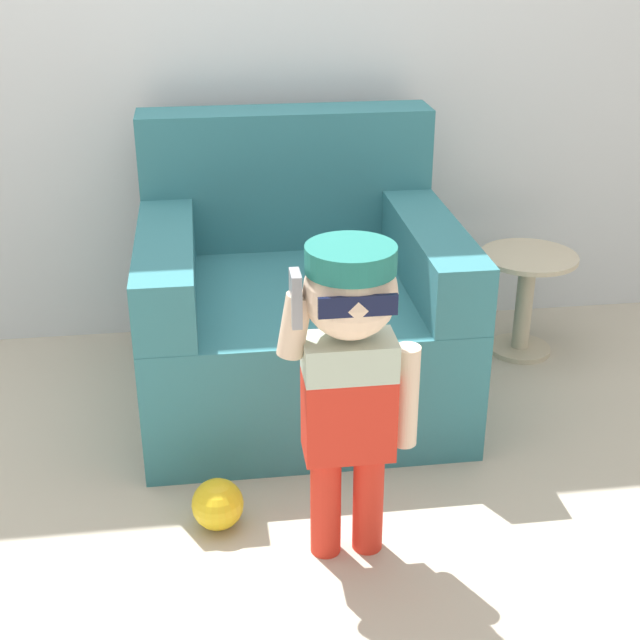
{
  "coord_description": "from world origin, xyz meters",
  "views": [
    {
      "loc": [
        -0.07,
        -2.75,
        1.59
      ],
      "look_at": [
        0.24,
        -0.42,
        0.49
      ],
      "focal_mm": 50.0,
      "sensor_mm": 36.0,
      "label": 1
    }
  ],
  "objects_px": {
    "person_child": "(350,358)",
    "side_table": "(525,293)",
    "armchair": "(297,304)",
    "toy_ball": "(218,504)"
  },
  "relations": [
    {
      "from": "person_child",
      "to": "side_table",
      "type": "height_order",
      "value": "person_child"
    },
    {
      "from": "person_child",
      "to": "side_table",
      "type": "relative_size",
      "value": 2.17
    },
    {
      "from": "armchair",
      "to": "person_child",
      "type": "distance_m",
      "value": 0.94
    },
    {
      "from": "armchair",
      "to": "person_child",
      "type": "relative_size",
      "value": 1.19
    },
    {
      "from": "side_table",
      "to": "person_child",
      "type": "bearing_deg",
      "value": -128.8
    },
    {
      "from": "armchair",
      "to": "person_child",
      "type": "bearing_deg",
      "value": -88.05
    },
    {
      "from": "toy_ball",
      "to": "side_table",
      "type": "bearing_deg",
      "value": 37.6
    },
    {
      "from": "person_child",
      "to": "toy_ball",
      "type": "bearing_deg",
      "value": 157.37
    },
    {
      "from": "person_child",
      "to": "toy_ball",
      "type": "distance_m",
      "value": 0.63
    },
    {
      "from": "side_table",
      "to": "toy_ball",
      "type": "bearing_deg",
      "value": -142.4
    }
  ]
}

